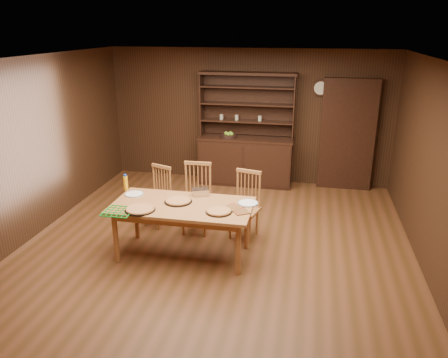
% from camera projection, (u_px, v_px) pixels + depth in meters
% --- Properties ---
extents(floor, '(6.00, 6.00, 0.00)m').
position_uv_depth(floor, '(216.00, 248.00, 6.23)').
color(floor, brown).
rests_on(floor, ground).
extents(room_shell, '(6.00, 6.00, 6.00)m').
position_uv_depth(room_shell, '(215.00, 140.00, 5.70)').
color(room_shell, white).
rests_on(room_shell, floor).
extents(china_hutch, '(1.84, 0.52, 2.17)m').
position_uv_depth(china_hutch, '(246.00, 155.00, 8.57)').
color(china_hutch, black).
rests_on(china_hutch, floor).
extents(doorway, '(1.00, 0.18, 2.10)m').
position_uv_depth(doorway, '(347.00, 135.00, 8.20)').
color(doorway, black).
rests_on(doorway, floor).
extents(wall_clock, '(0.30, 0.05, 0.30)m').
position_uv_depth(wall_clock, '(321.00, 88.00, 8.07)').
color(wall_clock, black).
rests_on(wall_clock, room_shell).
extents(dining_table, '(1.87, 0.93, 0.75)m').
position_uv_depth(dining_table, '(182.00, 210.00, 5.82)').
color(dining_table, '#C57C44').
rests_on(dining_table, floor).
extents(chair_left, '(0.49, 0.48, 0.95)m').
position_uv_depth(chair_left, '(159.00, 194.00, 6.85)').
color(chair_left, '#B66D3E').
rests_on(chair_left, floor).
extents(chair_center, '(0.45, 0.43, 1.06)m').
position_uv_depth(chair_center, '(197.00, 195.00, 6.62)').
color(chair_center, '#B66D3E').
rests_on(chair_center, floor).
extents(chair_right, '(0.49, 0.48, 1.00)m').
position_uv_depth(chair_right, '(246.00, 202.00, 6.45)').
color(chair_right, '#B66D3E').
rests_on(chair_right, floor).
extents(pizza_left, '(0.39, 0.39, 0.04)m').
position_uv_depth(pizza_left, '(140.00, 209.00, 5.61)').
color(pizza_left, black).
rests_on(pizza_left, dining_table).
extents(pizza_right, '(0.34, 0.34, 0.04)m').
position_uv_depth(pizza_right, '(219.00, 211.00, 5.55)').
color(pizza_right, black).
rests_on(pizza_right, dining_table).
extents(pizza_center, '(0.37, 0.37, 0.04)m').
position_uv_depth(pizza_center, '(178.00, 201.00, 5.87)').
color(pizza_center, black).
rests_on(pizza_center, dining_table).
extents(cooling_rack, '(0.42, 0.42, 0.02)m').
position_uv_depth(cooling_rack, '(118.00, 211.00, 5.56)').
color(cooling_rack, '#0B9321').
rests_on(cooling_rack, dining_table).
extents(plate_left, '(0.26, 0.26, 0.02)m').
position_uv_depth(plate_left, '(134.00, 194.00, 6.13)').
color(plate_left, white).
rests_on(plate_left, dining_table).
extents(plate_right, '(0.27, 0.27, 0.02)m').
position_uv_depth(plate_right, '(248.00, 203.00, 5.82)').
color(plate_right, white).
rests_on(plate_right, dining_table).
extents(foil_dish, '(0.27, 0.23, 0.09)m').
position_uv_depth(foil_dish, '(200.00, 192.00, 6.11)').
color(foil_dish, white).
rests_on(foil_dish, dining_table).
extents(juice_bottle, '(0.06, 0.06, 0.24)m').
position_uv_depth(juice_bottle, '(126.00, 183.00, 6.27)').
color(juice_bottle, '#FFAC0D').
rests_on(juice_bottle, dining_table).
extents(pot_holder_a, '(0.25, 0.25, 0.01)m').
position_uv_depth(pot_holder_a, '(241.00, 212.00, 5.55)').
color(pot_holder_a, red).
rests_on(pot_holder_a, dining_table).
extents(pot_holder_b, '(0.29, 0.29, 0.02)m').
position_uv_depth(pot_holder_b, '(233.00, 207.00, 5.68)').
color(pot_holder_b, red).
rests_on(pot_holder_b, dining_table).
extents(fruit_bowl, '(0.29, 0.29, 0.12)m').
position_uv_depth(fruit_bowl, '(229.00, 135.00, 8.44)').
color(fruit_bowl, black).
rests_on(fruit_bowl, china_hutch).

